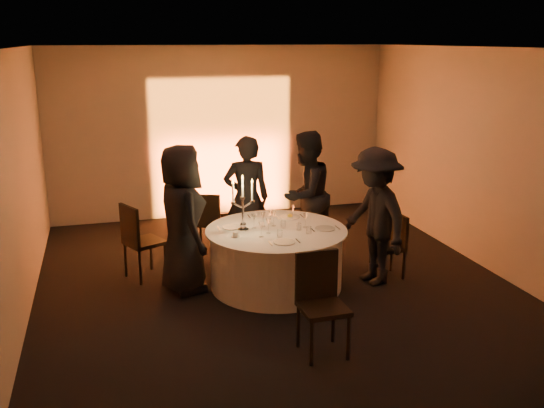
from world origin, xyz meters
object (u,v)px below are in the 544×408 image
object	(u,v)px
chair_right	(393,242)
chair_front	(320,297)
chair_back_right	(305,212)
guest_back_right	(306,195)
banquet_table	(276,258)
chair_left	(138,237)
chair_back_left	(208,219)
guest_right	(375,216)
guest_left	(182,219)
guest_back_left	(247,198)
candelabra	(243,212)
coffee_cup	(235,235)

from	to	relation	value
chair_right	chair_front	xyz separation A→B (m)	(-1.63, -1.63, 0.11)
chair_back_right	guest_back_right	xyz separation A→B (m)	(-0.13, -0.38, 0.38)
banquet_table	chair_left	distance (m)	1.84
chair_left	chair_back_left	xyz separation A→B (m)	(1.07, 0.80, -0.07)
chair_back_left	chair_front	size ratio (longest dim) A/B	0.88
guest_back_right	guest_right	size ratio (longest dim) A/B	1.03
chair_back_left	chair_left	bearing A→B (deg)	56.80
chair_front	guest_left	distance (m)	2.27
banquet_table	guest_left	world-z (taller)	guest_left
chair_left	guest_right	distance (m)	3.10
chair_left	guest_left	distance (m)	0.81
chair_left	guest_back_left	xyz separation A→B (m)	(1.56, 0.38, 0.32)
banquet_table	guest_back_left	xyz separation A→B (m)	(-0.12, 1.11, 0.52)
chair_left	candelabra	bearing A→B (deg)	-143.82
chair_front	candelabra	distance (m)	1.87
chair_front	coffee_cup	distance (m)	1.67
chair_back_right	guest_right	bearing A→B (deg)	75.03
guest_back_left	guest_right	distance (m)	1.91
coffee_cup	guest_right	bearing A→B (deg)	-1.62
chair_back_left	candelabra	xyz separation A→B (m)	(0.19, -1.47, 0.51)
chair_right	guest_right	size ratio (longest dim) A/B	0.48
guest_back_right	chair_right	bearing A→B (deg)	92.52
guest_right	guest_back_left	bearing A→B (deg)	-142.89
chair_back_left	guest_back_right	xyz separation A→B (m)	(1.33, -0.56, 0.41)
chair_back_left	chair_back_right	distance (m)	1.47
banquet_table	candelabra	world-z (taller)	candelabra
guest_back_right	coffee_cup	bearing A→B (deg)	4.69
banquet_table	chair_back_left	world-z (taller)	chair_back_left
chair_front	candelabra	size ratio (longest dim) A/B	1.44
chair_back_left	guest_back_left	bearing A→B (deg)	159.13
banquet_table	chair_back_right	world-z (taller)	chair_back_right
chair_left	candelabra	xyz separation A→B (m)	(1.26, -0.67, 0.44)
chair_back_right	guest_back_left	distance (m)	1.06
chair_back_left	candelabra	distance (m)	1.57
chair_left	chair_right	bearing A→B (deg)	-129.84
chair_back_left	guest_left	world-z (taller)	guest_left
chair_back_right	coffee_cup	distance (m)	2.08
chair_left	guest_back_left	size ratio (longest dim) A/B	0.57
chair_front	chair_left	bearing A→B (deg)	122.68
banquet_table	coffee_cup	bearing A→B (deg)	-164.75
chair_left	guest_back_left	world-z (taller)	guest_back_left
guest_left	coffee_cup	world-z (taller)	guest_left
chair_left	chair_front	distance (m)	2.95
chair_left	chair_front	size ratio (longest dim) A/B	0.99
guest_right	candelabra	xyz separation A→B (m)	(-1.68, 0.27, 0.12)
chair_back_right	guest_back_left	xyz separation A→B (m)	(-0.97, -0.24, 0.35)
guest_back_right	guest_right	world-z (taller)	guest_back_right
chair_right	guest_left	world-z (taller)	guest_left
chair_back_left	candelabra	world-z (taller)	candelabra
candelabra	banquet_table	bearing A→B (deg)	-8.17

